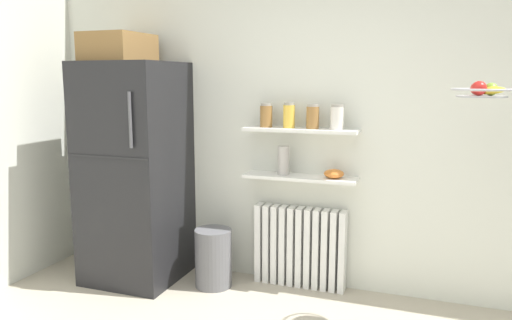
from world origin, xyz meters
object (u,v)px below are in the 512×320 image
(shelf_bowl, at_px, (334,174))
(trash_bin, at_px, (213,258))
(radiator, at_px, (300,247))
(storage_jar_3, at_px, (337,117))
(storage_jar_0, at_px, (266,115))
(storage_jar_1, at_px, (289,115))
(refrigerator, at_px, (134,167))
(vase, at_px, (283,160))
(hanging_fruit_basket, at_px, (482,91))
(storage_jar_2, at_px, (313,117))

(shelf_bowl, distance_m, trash_bin, 1.16)
(radiator, xyz_separation_m, storage_jar_3, (0.27, -0.03, 1.03))
(storage_jar_0, height_order, storage_jar_1, storage_jar_1)
(radiator, bearing_deg, trash_bin, -159.36)
(trash_bin, bearing_deg, refrigerator, -177.18)
(vase, xyz_separation_m, trash_bin, (-0.51, -0.21, -0.78))
(storage_jar_3, xyz_separation_m, hanging_fruit_basket, (0.92, -0.42, 0.21))
(refrigerator, bearing_deg, trash_bin, 2.82)
(shelf_bowl, height_order, trash_bin, shelf_bowl)
(storage_jar_2, xyz_separation_m, vase, (-0.22, 0.00, -0.34))
(storage_jar_1, bearing_deg, shelf_bowl, -0.00)
(storage_jar_3, distance_m, hanging_fruit_basket, 1.04)
(refrigerator, height_order, storage_jar_2, refrigerator)
(storage_jar_3, relative_size, hanging_fruit_basket, 0.54)
(storage_jar_0, relative_size, trash_bin, 0.40)
(refrigerator, xyz_separation_m, shelf_bowl, (1.57, 0.24, 0.00))
(radiator, distance_m, storage_jar_2, 1.04)
(storage_jar_2, bearing_deg, vase, 180.00)
(radiator, bearing_deg, shelf_bowl, -6.56)
(radiator, relative_size, hanging_fruit_basket, 2.10)
(storage_jar_1, relative_size, hanging_fruit_basket, 0.56)
(storage_jar_1, bearing_deg, refrigerator, -168.71)
(storage_jar_0, relative_size, storage_jar_1, 0.95)
(refrigerator, height_order, storage_jar_1, refrigerator)
(refrigerator, relative_size, storage_jar_1, 10.27)
(storage_jar_1, bearing_deg, trash_bin, -158.97)
(refrigerator, bearing_deg, storage_jar_2, 9.85)
(shelf_bowl, relative_size, hanging_fruit_basket, 0.44)
(storage_jar_0, xyz_separation_m, vase, (0.14, 0.00, -0.34))
(storage_jar_0, bearing_deg, storage_jar_3, 0.00)
(storage_jar_2, bearing_deg, trash_bin, -163.90)
(hanging_fruit_basket, bearing_deg, storage_jar_2, 159.00)
(storage_jar_0, xyz_separation_m, shelf_bowl, (0.53, 0.00, -0.42))
(storage_jar_2, xyz_separation_m, shelf_bowl, (0.17, 0.00, -0.42))
(refrigerator, relative_size, vase, 8.83)
(radiator, relative_size, storage_jar_0, 3.93)
(refrigerator, height_order, storage_jar_0, refrigerator)
(storage_jar_1, xyz_separation_m, trash_bin, (-0.55, -0.21, -1.12))
(trash_bin, bearing_deg, vase, 22.59)
(refrigerator, distance_m, storage_jar_2, 1.49)
(refrigerator, distance_m, storage_jar_1, 1.32)
(refrigerator, relative_size, storage_jar_0, 10.76)
(storage_jar_0, distance_m, trash_bin, 1.20)
(refrigerator, distance_m, storage_jar_0, 1.15)
(storage_jar_3, bearing_deg, hanging_fruit_basket, -24.69)
(storage_jar_3, bearing_deg, storage_jar_1, 180.00)
(vase, bearing_deg, storage_jar_0, 180.00)
(storage_jar_3, bearing_deg, refrigerator, -171.26)
(trash_bin, xyz_separation_m, hanging_fruit_basket, (1.84, -0.21, 1.33))
(storage_jar_2, distance_m, trash_bin, 1.35)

